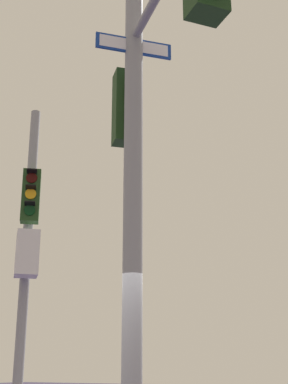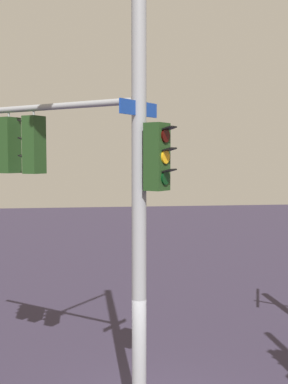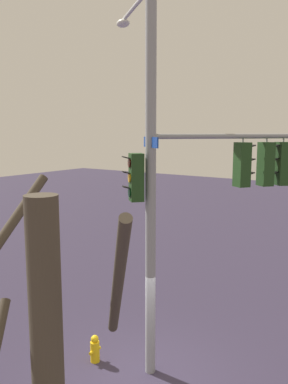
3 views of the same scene
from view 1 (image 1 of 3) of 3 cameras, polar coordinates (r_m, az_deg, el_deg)
name	(u,v)px [view 1 (image 1 of 3)]	position (r m, az deg, el deg)	size (l,w,h in m)	color
main_signal_pole_assembly	(168,44)	(6.89, 2.51, 15.19)	(4.10, 5.31, 9.32)	gray
secondary_pole_assembly	(27,246)	(11.21, -12.08, -5.57)	(0.73, 0.70, 6.78)	gray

